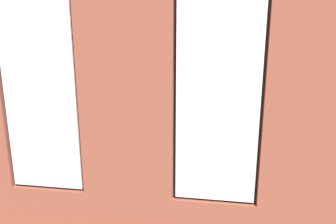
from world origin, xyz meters
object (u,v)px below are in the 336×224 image
candle_jar (159,122)px  potted_plant_near_tv (48,139)px  cup_ceramic (171,120)px  media_console (47,135)px  coffee_table (178,126)px  remote_gray (182,125)px  couch_left (286,141)px  table_plant_small (196,117)px  remote_black (178,123)px  potted_plant_corner_near_left (277,89)px  potted_plant_by_left_couch (256,122)px  couch_by_window (102,186)px  tv_flatscreen (44,107)px  papasan_chair (144,105)px

candle_jar → potted_plant_near_tv: 2.19m
cup_ceramic → media_console: bearing=14.7°
coffee_table → remote_gray: 0.16m
couch_left → remote_gray: 2.02m
candle_jar → media_console: 2.33m
coffee_table → table_plant_small: bearing=-159.1°
remote_black → potted_plant_corner_near_left: 2.88m
remote_gray → potted_plant_by_left_couch: size_ratio=0.35×
candle_jar → couch_left: bearing=171.9°
potted_plant_corner_near_left → remote_black: bearing=38.5°
cup_ceramic → remote_gray: cup_ceramic is taller
coffee_table → couch_by_window: bearing=76.2°
remote_black → tv_flatscreen: (2.65, 0.55, 0.38)m
remote_black → couch_by_window: bearing=110.0°
papasan_chair → tv_flatscreen: bearing=52.7°
papasan_chair → remote_black: bearing=125.8°
papasan_chair → cup_ceramic: bearing=123.3°
couch_left → potted_plant_corner_near_left: size_ratio=1.27×
coffee_table → media_console: media_console is taller
potted_plant_near_tv → potted_plant_corner_near_left: bearing=-143.1°
remote_gray → potted_plant_corner_near_left: potted_plant_corner_near_left is taller
couch_by_window → cup_ceramic: couch_by_window is taller
couch_left → potted_plant_by_left_couch: 1.43m
cup_ceramic → potted_plant_by_left_couch: 2.02m
couch_by_window → papasan_chair: size_ratio=1.45×
coffee_table → papasan_chair: 1.86m
couch_by_window → table_plant_small: (-1.02, -2.86, 0.22)m
tv_flatscreen → potted_plant_corner_near_left: bearing=-154.5°
cup_ceramic → table_plant_small: (-0.51, -0.04, 0.07)m
media_console → potted_plant_corner_near_left: bearing=-154.5°
couch_left → media_console: 4.74m
table_plant_small → potted_plant_corner_near_left: (-1.87, -1.64, 0.35)m
table_plant_small → couch_by_window: bearing=70.3°
tv_flatscreen → papasan_chair: 2.62m
couch_left → media_console: (4.73, 0.09, -0.10)m
media_console → couch_left: bearing=-178.9°
remote_gray → tv_flatscreen: bearing=-106.8°
remote_black → potted_plant_corner_near_left: (-2.22, -1.77, 0.45)m
candle_jar → remote_gray: (-0.48, 0.00, -0.04)m
media_console → tv_flatscreen: tv_flatscreen is taller
couch_left → potted_plant_corner_near_left: bearing=173.4°
remote_gray → remote_black: 0.15m
table_plant_small → papasan_chair: 1.99m
couch_left → tv_flatscreen: size_ratio=1.82×
candle_jar → potted_plant_near_tv: potted_plant_near_tv is taller
remote_black → potted_plant_corner_near_left: size_ratio=0.11×
cup_ceramic → remote_gray: (-0.26, 0.21, -0.03)m
couch_left → cup_ceramic: (2.24, -0.56, 0.15)m
couch_by_window → remote_black: (-0.67, -2.72, 0.12)m
coffee_table → potted_plant_by_left_couch: bearing=-151.5°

